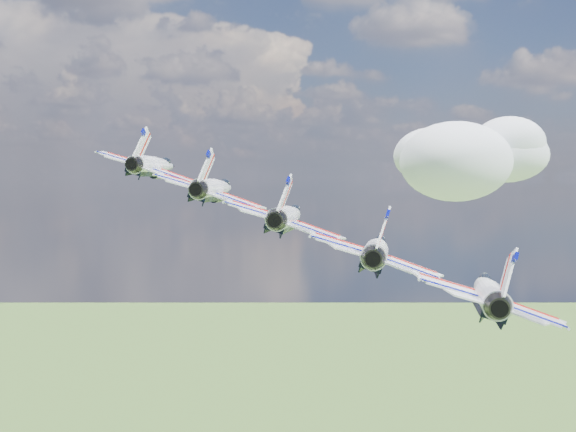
{
  "coord_description": "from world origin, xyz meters",
  "views": [
    {
      "loc": [
        -12.74,
        -59.72,
        155.94
      ],
      "look_at": [
        -11.58,
        17.09,
        152.26
      ],
      "focal_mm": 50.0,
      "sensor_mm": 36.0,
      "label": 1
    }
  ],
  "objects_px": {
    "jet_1": "(215,188)",
    "jet_2": "(288,216)",
    "jet_0": "(155,165)",
    "jet_3": "(377,250)",
    "jet_4": "(488,292)"
  },
  "relations": [
    {
      "from": "jet_1",
      "to": "jet_3",
      "type": "relative_size",
      "value": 1.0
    },
    {
      "from": "jet_2",
      "to": "jet_3",
      "type": "xyz_separation_m",
      "value": [
        7.56,
        -7.92,
        -2.55
      ]
    },
    {
      "from": "jet_1",
      "to": "jet_4",
      "type": "height_order",
      "value": "jet_1"
    },
    {
      "from": "jet_3",
      "to": "jet_4",
      "type": "bearing_deg",
      "value": -37.12
    },
    {
      "from": "jet_4",
      "to": "jet_3",
      "type": "bearing_deg",
      "value": 142.88
    },
    {
      "from": "jet_0",
      "to": "jet_1",
      "type": "height_order",
      "value": "jet_0"
    },
    {
      "from": "jet_3",
      "to": "jet_4",
      "type": "xyz_separation_m",
      "value": [
        7.56,
        -7.92,
        -2.55
      ]
    },
    {
      "from": "jet_1",
      "to": "jet_3",
      "type": "distance_m",
      "value": 22.49
    },
    {
      "from": "jet_0",
      "to": "jet_2",
      "type": "xyz_separation_m",
      "value": [
        15.12,
        -15.85,
        -5.1
      ]
    },
    {
      "from": "jet_3",
      "to": "jet_4",
      "type": "relative_size",
      "value": 1.0
    },
    {
      "from": "jet_4",
      "to": "jet_2",
      "type": "bearing_deg",
      "value": 142.88
    },
    {
      "from": "jet_1",
      "to": "jet_2",
      "type": "distance_m",
      "value": 11.24
    },
    {
      "from": "jet_2",
      "to": "jet_4",
      "type": "bearing_deg",
      "value": -37.12
    },
    {
      "from": "jet_0",
      "to": "jet_1",
      "type": "distance_m",
      "value": 11.24
    },
    {
      "from": "jet_2",
      "to": "jet_1",
      "type": "bearing_deg",
      "value": 142.88
    }
  ]
}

